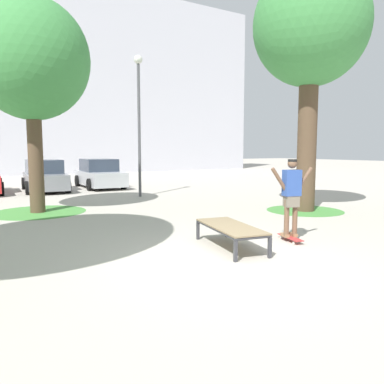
# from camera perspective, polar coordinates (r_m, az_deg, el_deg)

# --- Properties ---
(ground_plane) EXTENTS (120.00, 120.00, 0.00)m
(ground_plane) POSITION_cam_1_polar(r_m,az_deg,el_deg) (6.99, 5.05, -10.22)
(ground_plane) COLOR #B2AA9E
(building_facade) EXTENTS (42.25, 4.00, 15.50)m
(building_facade) POSITION_cam_1_polar(r_m,az_deg,el_deg) (34.47, -24.35, 15.41)
(building_facade) COLOR silver
(building_facade) RESTS_ON ground
(skate_box) EXTENTS (1.11, 2.01, 0.46)m
(skate_box) POSITION_cam_1_polar(r_m,az_deg,el_deg) (7.81, 5.75, -5.32)
(skate_box) COLOR #38383D
(skate_box) RESTS_ON ground
(skateboard) EXTENTS (0.41, 0.82, 0.09)m
(skateboard) POSITION_cam_1_polar(r_m,az_deg,el_deg) (8.68, 14.40, -6.58)
(skateboard) COLOR #B23333
(skateboard) RESTS_ON ground
(skater) EXTENTS (0.98, 0.38, 1.69)m
(skater) POSITION_cam_1_polar(r_m,az_deg,el_deg) (8.52, 14.57, -0.04)
(skater) COLOR brown
(skater) RESTS_ON skateboard
(tree_near_right) EXTENTS (3.57, 3.57, 7.70)m
(tree_near_right) POSITION_cam_1_polar(r_m,az_deg,el_deg) (13.44, 17.23, 22.14)
(tree_near_right) COLOR brown
(tree_near_right) RESTS_ON ground
(grass_patch_near_right) EXTENTS (2.45, 2.45, 0.01)m
(grass_patch_near_right) POSITION_cam_1_polar(r_m,az_deg,el_deg) (13.07, 16.41, -2.66)
(grass_patch_near_right) COLOR #47893D
(grass_patch_near_right) RESTS_ON ground
(tree_mid_back) EXTENTS (3.52, 3.52, 6.59)m
(tree_mid_back) POSITION_cam_1_polar(r_m,az_deg,el_deg) (13.30, -22.79, 17.60)
(tree_mid_back) COLOR brown
(tree_mid_back) RESTS_ON ground
(grass_patch_mid_back) EXTENTS (2.96, 2.96, 0.01)m
(grass_patch_mid_back) POSITION_cam_1_polar(r_m,az_deg,el_deg) (13.17, -21.92, -2.79)
(grass_patch_mid_back) COLOR #47893D
(grass_patch_mid_back) RESTS_ON ground
(car_grey) EXTENTS (2.15, 4.32, 1.50)m
(car_grey) POSITION_cam_1_polar(r_m,az_deg,el_deg) (19.77, -21.05, 2.15)
(car_grey) COLOR slate
(car_grey) RESTS_ON ground
(car_silver) EXTENTS (2.05, 4.27, 1.50)m
(car_silver) POSITION_cam_1_polar(r_m,az_deg,el_deg) (20.64, -13.60, 2.56)
(car_silver) COLOR #B7BABF
(car_silver) RESTS_ON ground
(light_post) EXTENTS (0.36, 0.36, 5.83)m
(light_post) POSITION_cam_1_polar(r_m,az_deg,el_deg) (16.42, -7.91, 12.70)
(light_post) COLOR #4C4C51
(light_post) RESTS_ON ground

